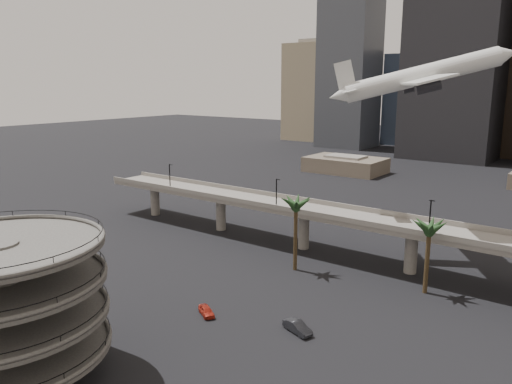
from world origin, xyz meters
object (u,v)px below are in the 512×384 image
Objects in this scene: parking_ramp at (3,299)px; car_a at (206,311)px; overpass at (354,222)px; airborne_jet at (420,76)px; car_b at (297,327)px.

car_a is at bearing 75.60° from parking_ramp.
airborne_jet is at bearing 60.69° from overpass.
car_b is (13.23, 3.56, 0.11)m from car_a.
overpass is 35.09m from car_a.
airborne_jet is at bearing 18.38° from car_b.
parking_ramp is at bearing -102.43° from overpass.
car_a is at bearing 123.15° from car_b.
overpass is 4.19× the size of airborne_jet.
airborne_jet is 57.76m from car_a.
car_a is 13.70m from car_b.
airborne_jet is (6.48, 11.54, 26.62)m from overpass.
car_a is 0.83× the size of car_b.
car_a is at bearing -138.11° from airborne_jet.
car_b is at bearing -45.09° from car_a.
car_a is at bearing -100.94° from overpass.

